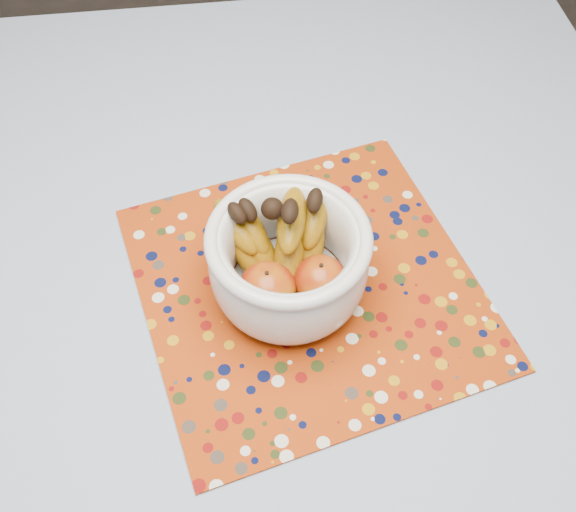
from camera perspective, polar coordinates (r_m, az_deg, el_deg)
The scene contains 4 objects.
table at distance 0.99m, azimuth -3.42°, elevation -4.95°, with size 1.20×1.20×0.75m.
tablecloth at distance 0.92m, azimuth -3.66°, elevation -2.31°, with size 1.32×1.32×0.01m, color #6677AA.
placemat at distance 0.91m, azimuth 1.70°, elevation -2.48°, with size 0.44×0.44×0.00m, color #922E08.
fruit_bowl at distance 0.85m, azimuth -0.45°, elevation 0.19°, with size 0.22×0.21×0.16m.
Camera 1 is at (-0.01, -0.52, 1.52)m, focal length 42.00 mm.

